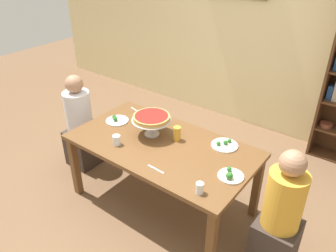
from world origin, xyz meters
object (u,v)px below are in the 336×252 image
(water_glass_clear_far, at_px, (200,188))
(salad_plate_spare, at_px, (224,145))
(beer_glass_amber_tall, at_px, (177,133))
(deep_dish_pizza_stand, at_px, (152,119))
(diner_head_east, at_px, (280,220))
(salad_plate_near_diner, at_px, (230,175))
(cutlery_fork_near, at_px, (156,169))
(water_glass_clear_near, at_px, (117,140))
(diner_head_west, at_px, (81,128))
(salad_plate_far_diner, at_px, (117,120))
(dining_table, at_px, (162,151))
(cutlery_knife_near, at_px, (136,110))

(water_glass_clear_far, bearing_deg, salad_plate_spare, 103.62)
(salad_plate_spare, bearing_deg, beer_glass_amber_tall, -156.30)
(deep_dish_pizza_stand, bearing_deg, diner_head_east, -3.21)
(deep_dish_pizza_stand, height_order, salad_plate_near_diner, deep_dish_pizza_stand)
(salad_plate_near_diner, height_order, beer_glass_amber_tall, beer_glass_amber_tall)
(beer_glass_amber_tall, height_order, cutlery_fork_near, beer_glass_amber_tall)
(salad_plate_spare, distance_m, water_glass_clear_near, 1.02)
(diner_head_east, bearing_deg, cutlery_fork_near, 18.87)
(diner_head_west, relative_size, salad_plate_far_diner, 4.79)
(deep_dish_pizza_stand, xyz_separation_m, cutlery_fork_near, (0.39, -0.42, -0.18))
(diner_head_west, height_order, cutlery_fork_near, diner_head_west)
(cutlery_fork_near, bearing_deg, water_glass_clear_far, -0.38)
(diner_head_west, relative_size, cutlery_fork_near, 6.39)
(salad_plate_near_diner, bearing_deg, water_glass_clear_far, -107.03)
(deep_dish_pizza_stand, xyz_separation_m, salad_plate_near_diner, (0.94, -0.13, -0.16))
(deep_dish_pizza_stand, distance_m, salad_plate_far_diner, 0.50)
(salad_plate_far_diner, height_order, beer_glass_amber_tall, beer_glass_amber_tall)
(deep_dish_pizza_stand, bearing_deg, water_glass_clear_far, -27.63)
(dining_table, distance_m, deep_dish_pizza_stand, 0.33)
(salad_plate_near_diner, relative_size, salad_plate_far_diner, 0.90)
(beer_glass_amber_tall, bearing_deg, salad_plate_spare, 23.70)
(salad_plate_spare, bearing_deg, salad_plate_near_diner, -55.19)
(beer_glass_amber_tall, bearing_deg, water_glass_clear_near, -134.22)
(water_glass_clear_near, xyz_separation_m, water_glass_clear_far, (0.99, -0.10, -0.00))
(beer_glass_amber_tall, relative_size, water_glass_clear_far, 1.49)
(diner_head_west, relative_size, beer_glass_amber_tall, 8.19)
(salad_plate_far_diner, bearing_deg, salad_plate_spare, 13.59)
(water_glass_clear_near, bearing_deg, salad_plate_near_diner, 11.22)
(deep_dish_pizza_stand, relative_size, water_glass_clear_near, 3.97)
(deep_dish_pizza_stand, xyz_separation_m, beer_glass_amber_tall, (0.26, 0.07, -0.11))
(salad_plate_spare, bearing_deg, deep_dish_pizza_stand, -159.22)
(water_glass_clear_near, distance_m, cutlery_knife_near, 0.71)
(salad_plate_far_diner, relative_size, water_glass_clear_near, 2.45)
(dining_table, relative_size, salad_plate_near_diner, 8.23)
(cutlery_knife_near, bearing_deg, salad_plate_spare, -167.86)
(diner_head_west, distance_m, salad_plate_near_diner, 1.98)
(salad_plate_near_diner, relative_size, cutlery_knife_near, 1.20)
(diner_head_east, height_order, cutlery_fork_near, diner_head_east)
(salad_plate_spare, xyz_separation_m, cutlery_fork_near, (-0.28, -0.67, -0.01))
(water_glass_clear_near, height_order, water_glass_clear_far, water_glass_clear_near)
(diner_head_east, xyz_separation_m, deep_dish_pizza_stand, (-1.38, 0.08, 0.43))
(salad_plate_near_diner, distance_m, cutlery_knife_near, 1.48)
(salad_plate_near_diner, relative_size, water_glass_clear_near, 2.21)
(water_glass_clear_far, height_order, cutlery_fork_near, water_glass_clear_far)
(diner_head_east, xyz_separation_m, salad_plate_far_diner, (-1.85, 0.06, 0.26))
(water_glass_clear_far, distance_m, cutlery_knife_near, 1.51)
(salad_plate_far_diner, bearing_deg, water_glass_clear_far, -17.78)
(diner_head_east, relative_size, beer_glass_amber_tall, 8.19)
(salad_plate_near_diner, height_order, salad_plate_far_diner, salad_plate_near_diner)
(dining_table, bearing_deg, diner_head_east, -0.07)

